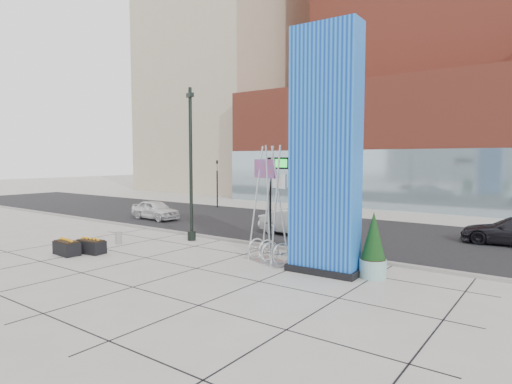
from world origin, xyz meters
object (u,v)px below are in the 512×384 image
Objects in this scene: overhead_street_sign at (284,172)px; car_white_west at (155,210)px; public_art_sculpture at (269,232)px; concrete_bollard at (119,238)px; car_silver_mid at (296,223)px; lamp_post at (191,179)px; blue_pylon at (325,155)px.

overhead_street_sign reaches higher than car_white_west.
public_art_sculpture is 7.82× the size of concrete_bollard.
public_art_sculpture is 1.23× the size of car_white_west.
concrete_bollard is at bearing -139.39° from car_white_west.
car_silver_mid is at bearing 108.10° from overhead_street_sign.
lamp_post is 6.27m from car_silver_mid.
blue_pylon is 2.11× the size of car_silver_mid.
car_white_west is 0.91× the size of car_silver_mid.
public_art_sculpture reaches higher than concrete_bollard.
car_silver_mid is (-2.14, 4.61, -2.99)m from overhead_street_sign.
blue_pylon is 1.15× the size of lamp_post.
overhead_street_sign is (8.10, 2.62, 3.39)m from concrete_bollard.
car_silver_mid is at bearing 50.48° from concrete_bollard.
public_art_sculpture is at bearing -93.25° from overhead_street_sign.
lamp_post reaches higher than concrete_bollard.
concrete_bollard is 9.38m from car_silver_mid.
lamp_post is 8.82m from car_white_west.
car_silver_mid is at bearing 129.52° from public_art_sculpture.
public_art_sculpture reaches higher than car_silver_mid.
overhead_street_sign is at bearing -104.12° from car_white_west.
public_art_sculpture reaches higher than car_white_west.
blue_pylon is at bearing 16.10° from public_art_sculpture.
overhead_street_sign is 5.90m from car_silver_mid.
concrete_bollard is (-8.18, -1.33, -0.95)m from public_art_sculpture.
car_white_west is (-5.17, 6.78, 0.36)m from concrete_bollard.
blue_pylon is 3.09m from overhead_street_sign.
concrete_bollard is 8.54m from car_white_west.
blue_pylon is 8.71m from lamp_post.
car_white_west is at bearing 127.34° from concrete_bollard.
concrete_bollard is at bearing -175.58° from blue_pylon.
public_art_sculpture is at bearing 175.20° from blue_pylon.
concrete_bollard is 9.17m from overhead_street_sign.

